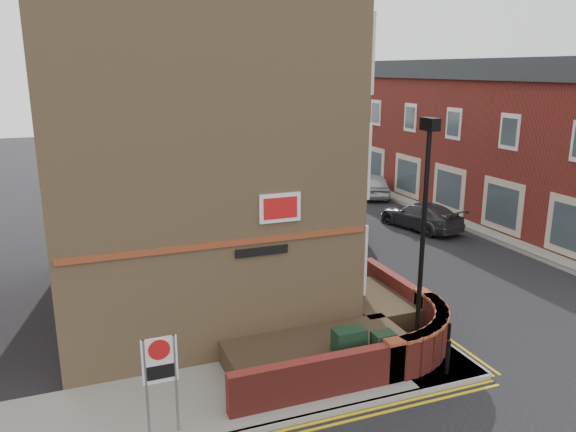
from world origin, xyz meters
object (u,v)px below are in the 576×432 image
Objects in this scene: utility_cabinet_large at (349,351)px; zone_sign at (160,368)px; silver_car_near at (338,219)px; lamppost at (422,244)px.

utility_cabinet_large is 4.86m from zone_sign.
zone_sign is at bearing -170.31° from utility_cabinet_large.
zone_sign is 15.70m from silver_car_near.
silver_car_near is (3.31, 11.45, -2.55)m from lamppost.
utility_cabinet_large is at bearing 9.69° from zone_sign.
utility_cabinet_large is at bearing 176.99° from lamppost.
lamppost reaches higher than utility_cabinet_large.
zone_sign is at bearing -111.90° from silver_car_near.
silver_car_near is (5.21, 11.35, 0.07)m from utility_cabinet_large.
zone_sign is (-6.60, -0.70, -1.70)m from lamppost.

